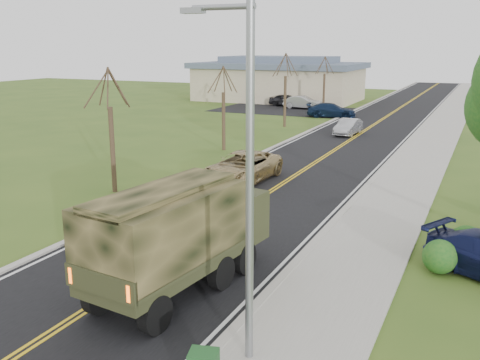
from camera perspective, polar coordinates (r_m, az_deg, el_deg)
The scene contains 17 objects.
ground at distance 15.80m, azimuth -15.47°, elevation -12.90°, with size 160.00×160.00×0.00m, color #38551C.
road at distance 51.87m, azimuth 14.42°, elevation 5.94°, with size 8.00×120.00×0.01m, color black.
curb_right at distance 51.27m, azimuth 18.99°, elevation 5.58°, with size 0.30×120.00×0.12m, color #9E998E.
sidewalk_right at distance 51.12m, azimuth 20.94°, elevation 5.38°, with size 3.20×120.00×0.10m, color #9E998E.
curb_left at distance 52.78m, azimuth 9.98°, elevation 6.35°, with size 0.30×120.00×0.10m, color #9E998E.
street_light at distance 11.31m, azimuth 0.59°, elevation 0.75°, with size 1.65×0.22×8.00m.
bare_tree_a at distance 26.67m, azimuth -13.50°, elevation 4.23°, with size 1.93×2.26×6.08m.
bare_tree_b at distance 36.73m, azimuth -1.77°, elevation 7.02°, with size 1.83×2.14×5.73m.
bare_tree_c at distance 47.65m, azimuth 4.83°, elevation 8.99°, with size 2.04×2.39×6.42m.
bare_tree_d at distance 59.03m, azimuth 8.95°, elevation 9.65°, with size 1.88×2.20×5.91m.
commercial_building at distance 71.32m, azimuth 4.21°, elevation 10.65°, with size 25.50×21.50×5.65m.
military_truck at distance 15.54m, azimuth -6.66°, elevation -5.36°, with size 3.03×6.81×3.29m.
suv_champagne at distance 28.29m, azimuth 0.25°, elevation 1.38°, with size 2.60×5.63×1.56m, color tan.
sedan_silver at distance 44.24m, azimuth 11.46°, elevation 5.58°, with size 1.36×3.90×1.29m, color #A6A7AB.
lot_car_dark at distance 64.28m, azimuth 5.00°, elevation 8.48°, with size 1.68×4.18×1.43m, color black.
lot_car_silver at distance 61.83m, azimuth 6.71°, elevation 8.22°, with size 1.53×4.39×1.45m, color #A3A2A7.
lot_car_navy at distance 54.83m, azimuth 9.71°, elevation 7.35°, with size 1.99×4.89×1.42m, color #0E1C35.
Camera 1 is at (9.46, -10.51, 7.06)m, focal length 40.00 mm.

